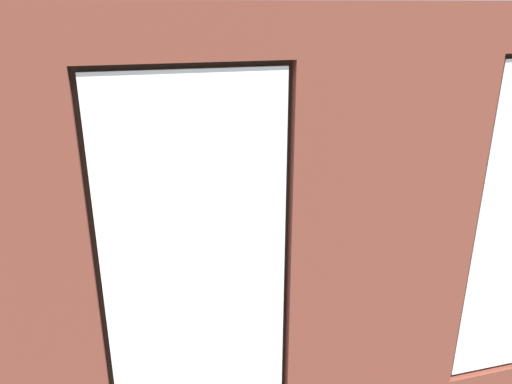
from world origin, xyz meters
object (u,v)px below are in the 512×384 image
couch_left (444,249)px  remote_black (218,241)px  remote_silver (244,246)px  potted_plant_near_tv (70,308)px  tv_flatscreen (14,238)px  candle_jar (260,232)px  cup_ceramic (233,240)px  potted_plant_by_left_couch (359,200)px  potted_plant_corner_near_left (350,154)px  potted_plant_mid_room_small (315,211)px  table_plant_small (201,241)px  coffee_table (233,248)px  potted_plant_between_couches (465,330)px  media_console (26,299)px  papasan_chair (190,183)px  potted_plant_foreground_right (73,185)px  couch_by_window (322,368)px

couch_left → remote_black: bearing=-100.1°
remote_silver → potted_plant_near_tv: size_ratio=0.16×
tv_flatscreen → candle_jar: bearing=-169.0°
couch_left → cup_ceramic: (2.44, -0.60, 0.15)m
remote_black → potted_plant_by_left_couch: potted_plant_by_left_couch is taller
potted_plant_corner_near_left → potted_plant_mid_room_small: 1.98m
table_plant_small → potted_plant_corner_near_left: size_ratio=0.19×
couch_left → remote_black: size_ratio=12.30×
remote_silver → potted_plant_corner_near_left: (-2.49, -2.49, 0.22)m
table_plant_small → potted_plant_mid_room_small: (-1.76, -0.96, -0.21)m
coffee_table → candle_jar: size_ratio=13.14×
cup_ceramic → potted_plant_by_left_couch: (-2.04, -0.86, -0.04)m
couch_left → candle_jar: 2.21m
tv_flatscreen → potted_plant_by_left_couch: size_ratio=1.82×
potted_plant_between_couches → potted_plant_near_tv: potted_plant_near_tv is taller
potted_plant_corner_near_left → potted_plant_by_left_couch: bearing=70.0°
media_console → couch_left: bearing=177.3°
papasan_chair → potted_plant_foreground_right: size_ratio=0.98×
coffee_table → tv_flatscreen: bearing=9.6°
candle_jar → potted_plant_between_couches: size_ratio=0.16×
candle_jar → potted_plant_between_couches: (-1.24, 2.24, -0.07)m
couch_left → potted_plant_by_left_couch: couch_left is taller
couch_left → media_console: (4.67, -0.22, -0.05)m
candle_jar → potted_plant_by_left_couch: size_ratio=0.16×
papasan_chair → potted_plant_corner_near_left: potted_plant_corner_near_left is taller
potted_plant_corner_near_left → tv_flatscreen: bearing=29.8°
remote_silver → potted_plant_mid_room_small: size_ratio=0.32×
media_console → potted_plant_mid_room_small: size_ratio=1.92×
remote_silver → media_console: (2.33, 0.27, -0.16)m
tv_flatscreen → potted_plant_mid_room_small: 3.85m
candle_jar → remote_black: bearing=4.0°
papasan_chair → potted_plant_near_tv: potted_plant_near_tv is taller
tv_flatscreen → potted_plant_corner_near_left: tv_flatscreen is taller
couch_by_window → potted_plant_by_left_couch: couch_by_window is taller
candle_jar → table_plant_small: (0.75, 0.24, 0.09)m
potted_plant_between_couches → potted_plant_near_tv: size_ratio=0.61×
couch_left → tv_flatscreen: size_ratio=1.80×
potted_plant_near_tv → potted_plant_mid_room_small: bearing=-144.2°
cup_ceramic → table_plant_small: (0.39, 0.11, 0.09)m
potted_plant_between_couches → potted_plant_mid_room_small: bearing=-85.6°
table_plant_small → tv_flatscreen: size_ratio=0.22×
couch_left → cup_ceramic: size_ratio=20.07×
tv_flatscreen → potted_plant_mid_room_small: (-3.60, -1.23, -0.61)m
remote_silver → potted_plant_between_couches: potted_plant_between_couches is taller
potted_plant_foreground_right → table_plant_small: bearing=122.3°
couch_left → remote_black: couch_left is taller
candle_jar → remote_silver: 0.35m
couch_by_window → potted_plant_corner_near_left: (-2.35, -4.54, 0.32)m
potted_plant_mid_room_small → potted_plant_near_tv: potted_plant_near_tv is taller
couch_by_window → potted_plant_corner_near_left: size_ratio=1.33×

